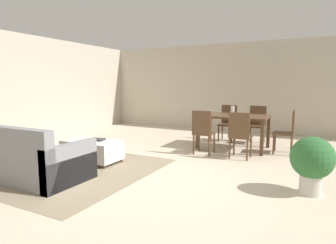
{
  "coord_description": "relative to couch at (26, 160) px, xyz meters",
  "views": [
    {
      "loc": [
        2.08,
        -3.8,
        1.45
      ],
      "look_at": [
        -0.62,
        1.41,
        0.68
      ],
      "focal_mm": 30.52,
      "sensor_mm": 36.0,
      "label": 1
    }
  ],
  "objects": [
    {
      "name": "ground_plane",
      "position": [
        1.88,
        0.98,
        -0.29
      ],
      "size": [
        10.8,
        10.8,
        0.0
      ],
      "primitive_type": "plane",
      "color": "beige"
    },
    {
      "name": "wall_back",
      "position": [
        1.88,
        5.98,
        1.06
      ],
      "size": [
        9.0,
        0.12,
        2.7
      ],
      "primitive_type": "cube",
      "color": "#BCB2A0",
      "rests_on": "ground_plane"
    },
    {
      "name": "wall_left",
      "position": [
        -2.62,
        1.48,
        1.06
      ],
      "size": [
        0.12,
        11.0,
        2.7
      ],
      "primitive_type": "cube",
      "color": "#BCB2A0",
      "rests_on": "ground_plane"
    },
    {
      "name": "area_rug",
      "position": [
        0.14,
        0.61,
        -0.28
      ],
      "size": [
        3.0,
        2.8,
        0.01
      ],
      "primitive_type": "cube",
      "color": "gray",
      "rests_on": "ground_plane"
    },
    {
      "name": "couch",
      "position": [
        0.0,
        0.0,
        0.0
      ],
      "size": [
        1.94,
        0.95,
        0.86
      ],
      "color": "gray",
      "rests_on": "ground_plane"
    },
    {
      "name": "ottoman_table",
      "position": [
        0.28,
        1.18,
        -0.05
      ],
      "size": [
        1.07,
        0.59,
        0.41
      ],
      "color": "silver",
      "rests_on": "ground_plane"
    },
    {
      "name": "dining_table",
      "position": [
        2.33,
        3.55,
        0.38
      ],
      "size": [
        1.53,
        0.97,
        0.76
      ],
      "color": "#513823",
      "rests_on": "ground_plane"
    },
    {
      "name": "dining_chair_near_left",
      "position": [
        1.91,
        2.69,
        0.23
      ],
      "size": [
        0.41,
        0.41,
        0.92
      ],
      "color": "#513823",
      "rests_on": "ground_plane"
    },
    {
      "name": "dining_chair_near_right",
      "position": [
        2.68,
        2.67,
        0.23
      ],
      "size": [
        0.4,
        0.4,
        0.92
      ],
      "color": "#513823",
      "rests_on": "ground_plane"
    },
    {
      "name": "dining_chair_far_left",
      "position": [
        1.97,
        4.38,
        0.23
      ],
      "size": [
        0.4,
        0.4,
        0.92
      ],
      "color": "#513823",
      "rests_on": "ground_plane"
    },
    {
      "name": "dining_chair_far_right",
      "position": [
        2.69,
        4.41,
        0.23
      ],
      "size": [
        0.4,
        0.4,
        0.92
      ],
      "color": "#513823",
      "rests_on": "ground_plane"
    },
    {
      "name": "dining_chair_head_east",
      "position": [
        3.47,
        3.54,
        0.23
      ],
      "size": [
        0.41,
        0.41,
        0.92
      ],
      "color": "#513823",
      "rests_on": "ground_plane"
    },
    {
      "name": "vase_centerpiece",
      "position": [
        2.29,
        3.57,
        0.58
      ],
      "size": [
        0.08,
        0.08,
        0.21
      ],
      "primitive_type": "cylinder",
      "color": "silver",
      "rests_on": "dining_table"
    },
    {
      "name": "book_on_ottoman",
      "position": [
        0.36,
        1.23,
        0.14
      ],
      "size": [
        0.3,
        0.25,
        0.03
      ],
      "primitive_type": "cube",
      "rotation": [
        0.0,
        0.0,
        0.2
      ],
      "color": "#333338",
      "rests_on": "ottoman_table"
    },
    {
      "name": "potted_plant",
      "position": [
        3.96,
        1.29,
        0.17
      ],
      "size": [
        0.56,
        0.56,
        0.78
      ],
      "color": "beige",
      "rests_on": "ground_plane"
    }
  ]
}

